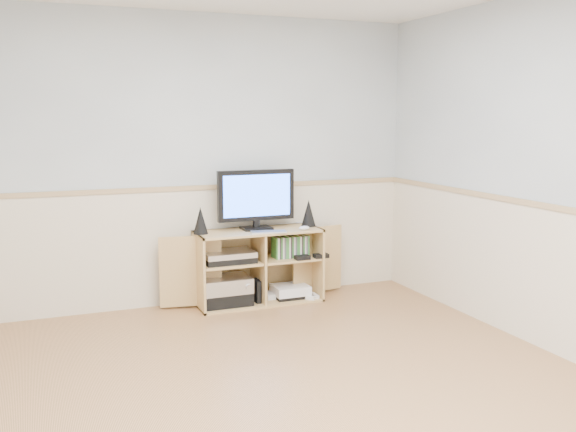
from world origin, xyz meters
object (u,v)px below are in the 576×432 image
Objects in this scene: monitor at (256,197)px; keyboard at (269,232)px; media_cabinet at (257,265)px; game_consoles at (289,292)px.

keyboard is at bearing -76.60° from monitor.
media_cabinet is 2.48× the size of monitor.
monitor reaches higher than game_consoles.
keyboard is (0.04, -0.19, -0.28)m from monitor.
media_cabinet is at bearing 115.47° from keyboard.
monitor is 1.54× the size of game_consoles.
keyboard reaches higher than game_consoles.
monitor is (0.00, -0.00, 0.60)m from media_cabinet.
monitor is at bearing -90.00° from media_cabinet.
media_cabinet is 0.60m from monitor.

